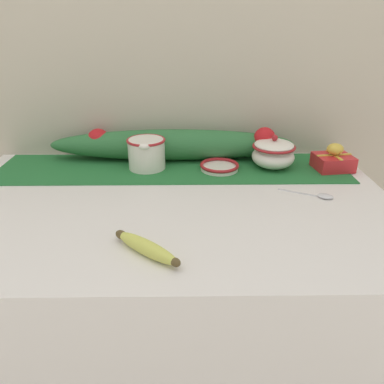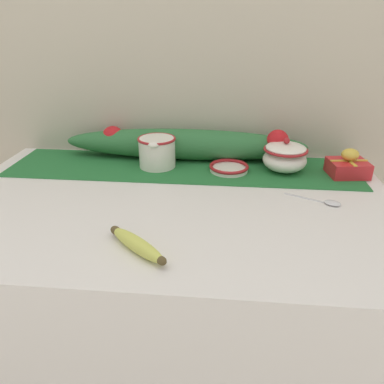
{
  "view_description": "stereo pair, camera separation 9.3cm",
  "coord_description": "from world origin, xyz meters",
  "px_view_note": "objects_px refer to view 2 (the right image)",
  "views": [
    {
      "loc": [
        0.05,
        -0.9,
        1.33
      ],
      "look_at": [
        0.06,
        -0.05,
        0.93
      ],
      "focal_mm": 35.0,
      "sensor_mm": 36.0,
      "label": 1
    },
    {
      "loc": [
        0.14,
        -0.89,
        1.33
      ],
      "look_at": [
        0.06,
        -0.05,
        0.93
      ],
      "focal_mm": 35.0,
      "sensor_mm": 36.0,
      "label": 2
    }
  ],
  "objects_px": {
    "sugar_bowl": "(285,157)",
    "spoon": "(330,202)",
    "gift_box": "(348,166)",
    "cream_pitcher": "(157,151)",
    "banana": "(137,244)",
    "small_dish": "(229,168)"
  },
  "relations": [
    {
      "from": "banana",
      "to": "spoon",
      "type": "bearing_deg",
      "value": 30.01
    },
    {
      "from": "gift_box",
      "to": "cream_pitcher",
      "type": "bearing_deg",
      "value": 178.25
    },
    {
      "from": "sugar_bowl",
      "to": "banana",
      "type": "distance_m",
      "value": 0.6
    },
    {
      "from": "cream_pitcher",
      "to": "gift_box",
      "type": "relative_size",
      "value": 1.14
    },
    {
      "from": "cream_pitcher",
      "to": "small_dish",
      "type": "relative_size",
      "value": 1.13
    },
    {
      "from": "sugar_bowl",
      "to": "small_dish",
      "type": "distance_m",
      "value": 0.18
    },
    {
      "from": "cream_pitcher",
      "to": "gift_box",
      "type": "xyz_separation_m",
      "value": [
        0.59,
        -0.02,
        -0.02
      ]
    },
    {
      "from": "small_dish",
      "to": "banana",
      "type": "relative_size",
      "value": 0.81
    },
    {
      "from": "cream_pitcher",
      "to": "banana",
      "type": "xyz_separation_m",
      "value": [
        0.04,
        -0.48,
        -0.04
      ]
    },
    {
      "from": "banana",
      "to": "spoon",
      "type": "distance_m",
      "value": 0.52
    },
    {
      "from": "spoon",
      "to": "gift_box",
      "type": "relative_size",
      "value": 1.15
    },
    {
      "from": "banana",
      "to": "gift_box",
      "type": "distance_m",
      "value": 0.72
    },
    {
      "from": "small_dish",
      "to": "banana",
      "type": "height_order",
      "value": "banana"
    },
    {
      "from": "sugar_bowl",
      "to": "spoon",
      "type": "relative_size",
      "value": 0.96
    },
    {
      "from": "sugar_bowl",
      "to": "gift_box",
      "type": "distance_m",
      "value": 0.19
    },
    {
      "from": "small_dish",
      "to": "gift_box",
      "type": "height_order",
      "value": "gift_box"
    },
    {
      "from": "cream_pitcher",
      "to": "spoon",
      "type": "xyz_separation_m",
      "value": [
        0.5,
        -0.22,
        -0.05
      ]
    },
    {
      "from": "cream_pitcher",
      "to": "gift_box",
      "type": "distance_m",
      "value": 0.6
    },
    {
      "from": "cream_pitcher",
      "to": "banana",
      "type": "bearing_deg",
      "value": -84.8
    },
    {
      "from": "spoon",
      "to": "banana",
      "type": "bearing_deg",
      "value": -124.01
    },
    {
      "from": "sugar_bowl",
      "to": "banana",
      "type": "xyz_separation_m",
      "value": [
        -0.36,
        -0.48,
        -0.03
      ]
    },
    {
      "from": "gift_box",
      "to": "sugar_bowl",
      "type": "bearing_deg",
      "value": 174.77
    }
  ]
}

